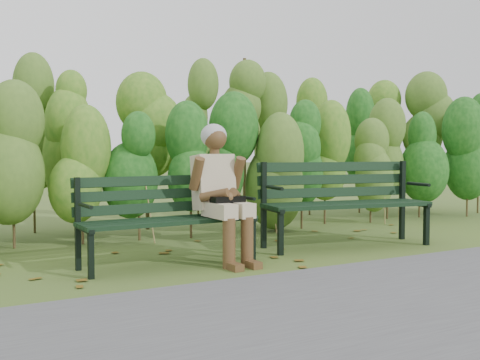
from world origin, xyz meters
TOP-DOWN VIEW (x-y plane):
  - ground at (0.00, 0.00)m, footprint 80.00×80.00m
  - footpath at (0.00, -2.20)m, footprint 60.00×2.50m
  - hedge_band at (0.00, 1.86)m, footprint 11.04×1.67m
  - leaf_litter at (-0.36, 0.11)m, footprint 6.03×2.21m
  - bench_left at (-1.02, -0.01)m, footprint 1.68×0.59m
  - bench_right at (1.11, -0.03)m, footprint 1.97×0.91m
  - seated_woman at (-0.51, -0.18)m, footprint 0.55×0.81m

SIDE VIEW (x-z plane):
  - ground at x=0.00m, z-range 0.00..0.00m
  - leaf_litter at x=-0.36m, z-range 0.00..0.01m
  - footpath at x=0.00m, z-range 0.00..0.01m
  - bench_left at x=-1.02m, z-range 0.07..0.91m
  - bench_right at x=1.11m, z-range 0.08..1.03m
  - seated_woman at x=-0.51m, z-range 0.07..1.40m
  - hedge_band at x=0.00m, z-range 0.05..2.47m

